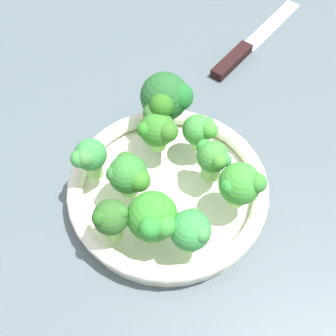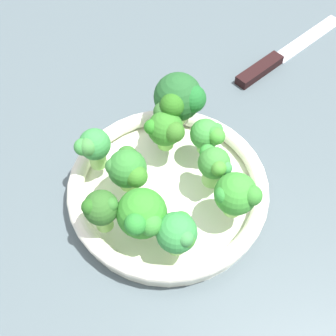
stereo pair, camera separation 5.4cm
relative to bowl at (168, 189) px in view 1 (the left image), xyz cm
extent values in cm
cube|color=#49575C|center=(0.96, -0.91, -3.19)|extent=(130.00, 130.00, 2.50)
cylinder|color=silver|center=(0.00, 0.00, -1.08)|extent=(25.14, 25.14, 1.71)
torus|color=silver|center=(0.00, 0.00, 0.82)|extent=(26.19, 26.19, 2.09)
cylinder|color=#7AC24F|center=(-5.93, 0.89, 2.82)|extent=(2.17, 2.17, 1.92)
sphere|color=#317925|center=(-5.93, 0.89, 5.31)|extent=(4.70, 4.70, 4.70)
sphere|color=#336B2C|center=(-7.76, 1.05, 6.43)|extent=(2.77, 2.77, 2.77)
sphere|color=#336C22|center=(-4.49, 1.74, 6.06)|extent=(2.73, 2.73, 2.73)
sphere|color=#297A20|center=(-5.82, -0.86, 6.12)|extent=(2.03, 2.03, 2.03)
cylinder|color=#92D072|center=(-4.15, 5.81, 2.77)|extent=(1.90, 1.90, 1.83)
sphere|color=#398B38|center=(-4.15, 5.81, 5.01)|extent=(4.07, 4.07, 4.07)
sphere|color=#3D912F|center=(-2.85, 6.82, 5.91)|extent=(2.26, 2.26, 2.26)
sphere|color=#348730|center=(-3.25, 6.51, 6.09)|extent=(1.78, 1.78, 1.78)
sphere|color=#368736|center=(-4.39, 7.27, 5.29)|extent=(1.84, 1.84, 1.84)
cylinder|color=#8ECA65|center=(-4.65, -8.34, 3.24)|extent=(2.25, 2.25, 2.76)
sphere|color=#34863E|center=(-4.65, -8.34, 5.93)|extent=(4.04, 4.04, 4.04)
sphere|color=#3A8B3D|center=(-4.01, -9.79, 6.59)|extent=(2.17, 2.17, 2.17)
sphere|color=#3E833B|center=(-3.80, -9.09, 6.71)|extent=(2.32, 2.32, 2.32)
cylinder|color=#83C353|center=(-0.63, -4.92, 2.82)|extent=(2.41, 2.41, 1.91)
sphere|color=#30792E|center=(-0.63, -4.92, 5.34)|extent=(4.82, 4.82, 4.82)
sphere|color=#347723|center=(1.03, -4.05, 5.67)|extent=(2.78, 2.78, 2.78)
sphere|color=#2F6B26|center=(-1.94, -4.67, 6.09)|extent=(2.52, 2.52, 2.52)
sphere|color=#337531|center=(-0.81, -6.45, 5.92)|extent=(2.16, 2.16, 2.16)
cylinder|color=#8DCD6A|center=(8.99, -1.16, 2.78)|extent=(2.46, 2.46, 1.85)
sphere|color=#338B3F|center=(8.99, -1.16, 5.23)|extent=(4.67, 4.67, 4.67)
sphere|color=#3E8B2F|center=(10.15, -0.12, 5.60)|extent=(2.01, 2.01, 2.01)
sphere|color=green|center=(7.96, -0.16, 5.49)|extent=(2.49, 2.49, 2.49)
sphere|color=#3A8741|center=(10.30, -0.28, 6.23)|extent=(1.92, 1.92, 1.92)
cylinder|color=#82B25B|center=(-9.87, 3.42, 3.16)|extent=(2.25, 2.25, 2.61)
sphere|color=#215827|center=(-9.87, 3.42, 6.59)|extent=(6.52, 6.52, 6.52)
sphere|color=#296A1B|center=(-7.61, 2.12, 7.59)|extent=(3.22, 3.22, 3.22)
sphere|color=#1B6426|center=(-8.60, 4.98, 7.20)|extent=(3.80, 3.80, 3.80)
cylinder|color=#9AD56C|center=(5.72, 6.79, 2.93)|extent=(2.19, 2.19, 2.15)
sphere|color=#378D2F|center=(5.72, 6.79, 5.66)|extent=(5.09, 5.09, 5.09)
sphere|color=#318A32|center=(6.00, 5.20, 6.38)|extent=(2.17, 2.17, 2.17)
sphere|color=#33812C|center=(6.95, 8.20, 6.76)|extent=(2.37, 2.37, 2.37)
sphere|color=#328D28|center=(6.59, 8.12, 6.32)|extent=(2.15, 2.15, 2.15)
cylinder|color=#84B856|center=(5.96, -4.25, 2.73)|extent=(1.90, 1.90, 1.74)
sphere|color=#318527|center=(5.96, -4.25, 5.50)|extent=(5.83, 5.83, 5.83)
sphere|color=#29822D|center=(7.92, -5.20, 6.94)|extent=(2.51, 2.51, 2.51)
sphere|color=#348730|center=(7.91, -3.57, 6.26)|extent=(2.70, 2.70, 2.70)
cylinder|color=#7FB85E|center=(1.05, 5.52, 3.10)|extent=(2.55, 2.55, 2.49)
sphere|color=#398333|center=(1.05, 5.52, 5.65)|extent=(4.01, 4.01, 4.01)
sphere|color=#36873E|center=(2.19, 6.50, 6.03)|extent=(1.73, 1.73, 1.73)
sphere|color=green|center=(-0.51, 5.06, 5.99)|extent=(2.06, 2.06, 2.06)
sphere|color=#40872E|center=(2.44, 5.58, 6.55)|extent=(1.88, 1.88, 1.88)
cylinder|color=#82BF54|center=(4.58, -8.64, 3.25)|extent=(2.09, 2.09, 2.77)
sphere|color=#2C5E23|center=(4.58, -8.64, 5.97)|extent=(4.10, 4.10, 4.10)
sphere|color=#245C1B|center=(4.81, -9.78, 6.94)|extent=(1.93, 1.93, 1.93)
sphere|color=#2D6926|center=(4.95, -7.51, 6.88)|extent=(1.73, 1.73, 1.73)
cube|color=silver|center=(-27.32, 31.25, -1.74)|extent=(10.81, 16.00, 0.40)
cube|color=black|center=(-20.62, 19.76, -1.19)|extent=(6.74, 9.40, 1.50)
camera|label=1|loc=(29.09, -11.56, 48.95)|focal=47.28mm
camera|label=2|loc=(30.65, -6.39, 48.95)|focal=47.28mm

